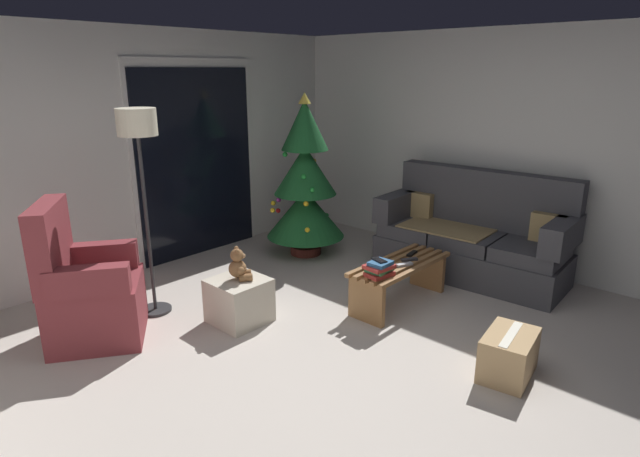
{
  "coord_description": "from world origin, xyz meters",
  "views": [
    {
      "loc": [
        -2.55,
        -2.01,
        2.08
      ],
      "look_at": [
        0.4,
        0.7,
        0.85
      ],
      "focal_mm": 29.19,
      "sensor_mm": 36.0,
      "label": 1
    }
  ],
  "objects": [
    {
      "name": "ground_plane",
      "position": [
        0.0,
        0.0,
        0.0
      ],
      "size": [
        7.0,
        7.0,
        0.0
      ],
      "primitive_type": "plane",
      "color": "#BCB2A8"
    },
    {
      "name": "wall_back",
      "position": [
        0.0,
        3.06,
        1.25
      ],
      "size": [
        5.72,
        0.12,
        2.5
      ],
      "primitive_type": "cube",
      "color": "silver",
      "rests_on": "ground"
    },
    {
      "name": "wall_right",
      "position": [
        2.86,
        0.0,
        1.25
      ],
      "size": [
        0.12,
        6.0,
        2.5
      ],
      "primitive_type": "cube",
      "color": "silver",
      "rests_on": "ground"
    },
    {
      "name": "patio_door_frame",
      "position": [
        0.81,
        2.99,
        1.1
      ],
      "size": [
        1.6,
        0.02,
        2.2
      ],
      "primitive_type": "cube",
      "color": "silver",
      "rests_on": "ground"
    },
    {
      "name": "patio_door_glass",
      "position": [
        0.81,
        2.97,
        1.05
      ],
      "size": [
        1.5,
        0.02,
        2.1
      ],
      "primitive_type": "cube",
      "color": "black",
      "rests_on": "ground"
    },
    {
      "name": "couch",
      "position": [
        2.32,
        0.3,
        0.4
      ],
      "size": [
        0.89,
        1.98,
        1.08
      ],
      "color": "#3D3D42",
      "rests_on": "ground"
    },
    {
      "name": "coffee_table",
      "position": [
        1.19,
        0.44,
        0.27
      ],
      "size": [
        1.1,
        0.4,
        0.41
      ],
      "color": "olive",
      "rests_on": "ground"
    },
    {
      "name": "remote_black",
      "position": [
        1.43,
        0.47,
        0.42
      ],
      "size": [
        0.16,
        0.07,
        0.02
      ],
      "primitive_type": "cube",
      "rotation": [
        0.0,
        0.0,
        4.87
      ],
      "color": "black",
      "rests_on": "coffee_table"
    },
    {
      "name": "remote_graphite",
      "position": [
        1.28,
        0.4,
        0.42
      ],
      "size": [
        0.16,
        0.12,
        0.02
      ],
      "primitive_type": "cube",
      "rotation": [
        0.0,
        0.0,
        4.18
      ],
      "color": "#333338",
      "rests_on": "coffee_table"
    },
    {
      "name": "remote_white",
      "position": [
        1.04,
        0.53,
        0.42
      ],
      "size": [
        0.16,
        0.06,
        0.02
      ],
      "primitive_type": "cube",
      "rotation": [
        0.0,
        0.0,
        4.62
      ],
      "color": "silver",
      "rests_on": "coffee_table"
    },
    {
      "name": "remote_silver",
      "position": [
        1.14,
        0.36,
        0.42
      ],
      "size": [
        0.16,
        0.1,
        0.02
      ],
      "primitive_type": "cube",
      "rotation": [
        0.0,
        0.0,
        4.32
      ],
      "color": "#ADADB2",
      "rests_on": "coffee_table"
    },
    {
      "name": "book_stack",
      "position": [
        0.8,
        0.39,
        0.47
      ],
      "size": [
        0.25,
        0.21,
        0.13
      ],
      "color": "#A32D28",
      "rests_on": "coffee_table"
    },
    {
      "name": "cell_phone",
      "position": [
        0.81,
        0.4,
        0.54
      ],
      "size": [
        0.11,
        0.16,
        0.01
      ],
      "primitive_type": "cube",
      "rotation": [
        0.0,
        0.0,
        -0.28
      ],
      "color": "black",
      "rests_on": "book_stack"
    },
    {
      "name": "christmas_tree",
      "position": [
        1.59,
        2.02,
        0.82
      ],
      "size": [
        0.9,
        0.9,
        1.84
      ],
      "color": "#4C1E19",
      "rests_on": "ground"
    },
    {
      "name": "armchair",
      "position": [
        -1.02,
        1.88,
        0.4
      ],
      "size": [
        0.95,
        0.95,
        1.13
      ],
      "color": "maroon",
      "rests_on": "ground"
    },
    {
      "name": "floor_lamp",
      "position": [
        -0.42,
        1.95,
        1.51
      ],
      "size": [
        0.32,
        0.32,
        1.78
      ],
      "color": "#2D2D30",
      "rests_on": "ground"
    },
    {
      "name": "ottoman",
      "position": [
        -0.03,
        1.24,
        0.19
      ],
      "size": [
        0.44,
        0.44,
        0.38
      ],
      "primitive_type": "cube",
      "color": "beige",
      "rests_on": "ground"
    },
    {
      "name": "teddy_bear_chestnut",
      "position": [
        -0.02,
        1.23,
        0.51
      ],
      "size": [
        0.22,
        0.21,
        0.29
      ],
      "color": "brown",
      "rests_on": "ottoman"
    },
    {
      "name": "cardboard_box_taped_mid_floor",
      "position": [
        0.72,
        -0.8,
        0.16
      ],
      "size": [
        0.51,
        0.38,
        0.32
      ],
      "color": "tan",
      "rests_on": "ground"
    }
  ]
}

